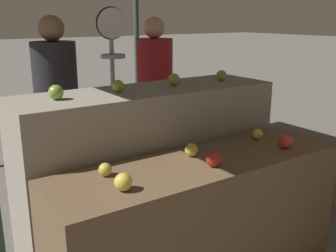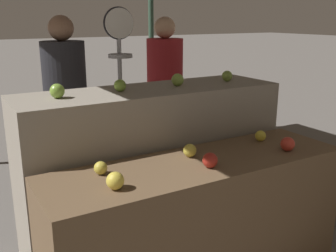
% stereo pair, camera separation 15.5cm
% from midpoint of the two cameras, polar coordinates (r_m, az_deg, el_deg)
% --- Properties ---
extents(display_counter_front, '(1.87, 0.55, 0.80)m').
position_cam_midpoint_polar(display_counter_front, '(2.49, 2.98, -13.74)').
color(display_counter_front, brown).
rests_on(display_counter_front, ground_plane).
extents(display_counter_back, '(1.87, 0.55, 1.14)m').
position_cam_midpoint_polar(display_counter_back, '(2.87, -4.21, -5.89)').
color(display_counter_back, gray).
rests_on(display_counter_back, ground_plane).
extents(apple_front_0, '(0.09, 0.09, 0.09)m').
position_cam_midpoint_polar(apple_front_0, '(1.94, -8.83, -8.07)').
color(apple_front_0, yellow).
rests_on(apple_front_0, display_counter_front).
extents(apple_front_1, '(0.09, 0.09, 0.09)m').
position_cam_midpoint_polar(apple_front_1, '(2.22, 4.64, -4.85)').
color(apple_front_1, '#AD281E').
rests_on(apple_front_1, display_counter_front).
extents(apple_front_2, '(0.09, 0.09, 0.09)m').
position_cam_midpoint_polar(apple_front_2, '(2.61, 15.09, -2.22)').
color(apple_front_2, red).
rests_on(apple_front_2, display_counter_front).
extents(apple_front_3, '(0.07, 0.07, 0.07)m').
position_cam_midpoint_polar(apple_front_3, '(2.13, -11.17, -6.24)').
color(apple_front_3, gold).
rests_on(apple_front_3, display_counter_front).
extents(apple_front_4, '(0.08, 0.08, 0.08)m').
position_cam_midpoint_polar(apple_front_4, '(2.38, 1.54, -3.51)').
color(apple_front_4, gold).
rests_on(apple_front_4, display_counter_front).
extents(apple_front_5, '(0.07, 0.07, 0.07)m').
position_cam_midpoint_polar(apple_front_5, '(2.76, 11.31, -1.18)').
color(apple_front_5, gold).
rests_on(apple_front_5, display_counter_front).
extents(apple_back_0, '(0.09, 0.09, 0.09)m').
position_cam_midpoint_polar(apple_back_0, '(2.46, -17.71, 4.67)').
color(apple_back_0, '#7AA338').
rests_on(apple_back_0, display_counter_back).
extents(apple_back_1, '(0.08, 0.08, 0.08)m').
position_cam_midpoint_polar(apple_back_1, '(2.61, -8.96, 5.74)').
color(apple_back_1, '#84AD3D').
rests_on(apple_back_1, display_counter_back).
extents(apple_back_2, '(0.09, 0.09, 0.09)m').
position_cam_midpoint_polar(apple_back_2, '(2.82, -0.71, 6.73)').
color(apple_back_2, '#8EB247').
rests_on(apple_back_2, display_counter_back).
extents(apple_back_3, '(0.08, 0.08, 0.08)m').
position_cam_midpoint_polar(apple_back_3, '(3.08, 6.32, 7.30)').
color(apple_back_3, '#8EB247').
rests_on(apple_back_3, display_counter_back).
extents(produce_scale, '(0.26, 0.20, 1.70)m').
position_cam_midpoint_polar(produce_scale, '(3.33, -9.35, 8.59)').
color(produce_scale, '#99999E').
rests_on(produce_scale, ground_plane).
extents(person_vendor_at_scale, '(0.44, 0.44, 1.63)m').
position_cam_midpoint_polar(person_vendor_at_scale, '(3.57, -17.05, 3.85)').
color(person_vendor_at_scale, '#2D2D38').
rests_on(person_vendor_at_scale, ground_plane).
extents(person_customer_left, '(0.49, 0.49, 1.62)m').
position_cam_midpoint_polar(person_customer_left, '(4.08, -3.03, 5.83)').
color(person_customer_left, '#2D2D38').
rests_on(person_customer_left, ground_plane).
extents(wooden_crate_side, '(0.42, 0.42, 0.42)m').
position_cam_midpoint_polar(wooden_crate_side, '(3.70, 17.56, -7.62)').
color(wooden_crate_side, brown).
rests_on(wooden_crate_side, ground_plane).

